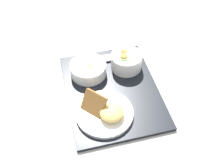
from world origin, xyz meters
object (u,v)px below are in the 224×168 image
(bowl_soup, at_px, (88,69))
(spoon, at_px, (104,59))
(bowl_salad, at_px, (126,60))
(knife, at_px, (94,57))
(plate_main, at_px, (105,112))

(bowl_soup, height_order, spoon, bowl_soup)
(spoon, bearing_deg, bowl_salad, -33.97)
(bowl_salad, height_order, knife, bowl_salad)
(bowl_salad, height_order, spoon, bowl_salad)
(knife, xyz_separation_m, spoon, (0.01, 0.04, -0.00))
(bowl_soup, bearing_deg, spoon, 136.76)
(bowl_salad, distance_m, spoon, 0.10)
(bowl_salad, xyz_separation_m, plate_main, (0.22, -0.10, -0.02))
(bowl_soup, distance_m, knife, 0.09)
(bowl_soup, relative_size, knife, 0.76)
(bowl_salad, bearing_deg, bowl_soup, -83.25)
(plate_main, bearing_deg, bowl_soup, -168.23)
(knife, bearing_deg, spoon, -29.23)
(bowl_soup, relative_size, plate_main, 0.70)
(plate_main, height_order, spoon, plate_main)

